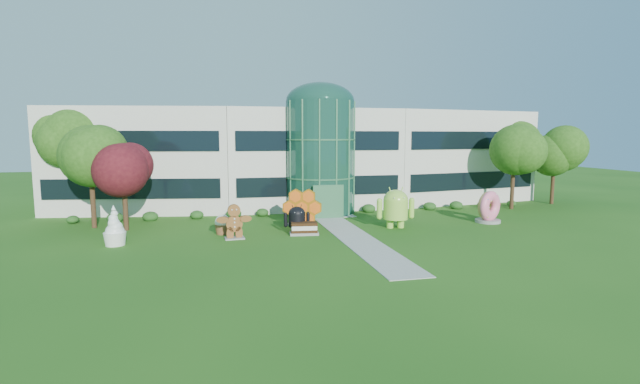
{
  "coord_description": "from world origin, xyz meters",
  "views": [
    {
      "loc": [
        -9.11,
        -27.91,
        6.84
      ],
      "look_at": [
        -1.38,
        6.0,
        2.6
      ],
      "focal_mm": 26.0,
      "sensor_mm": 36.0,
      "label": 1
    }
  ],
  "objects": [
    {
      "name": "cupcake",
      "position": [
        -8.67,
        4.59,
        0.69
      ],
      "size": [
        1.23,
        1.23,
        1.38
      ],
      "primitive_type": null,
      "rotation": [
        0.0,
        0.0,
        0.07
      ],
      "color": "white",
      "rests_on": "ground"
    },
    {
      "name": "tree_red",
      "position": [
        -15.5,
        7.5,
        3.0
      ],
      "size": [
        4.0,
        4.0,
        6.0
      ],
      "primitive_type": null,
      "color": "#3F0C14",
      "rests_on": "ground"
    },
    {
      "name": "donut",
      "position": [
        11.93,
        4.41,
        1.27
      ],
      "size": [
        2.71,
        2.11,
        2.54
      ],
      "primitive_type": null,
      "rotation": [
        0.0,
        0.0,
        0.44
      ],
      "color": "#FC5F95",
      "rests_on": "ground"
    },
    {
      "name": "ice_cream_sandwich",
      "position": [
        -3.16,
        3.13,
        0.44
      ],
      "size": [
        2.07,
        1.19,
        0.88
      ],
      "primitive_type": null,
      "rotation": [
        0.0,
        0.0,
        -0.11
      ],
      "color": "black",
      "rests_on": "ground"
    },
    {
      "name": "atrium",
      "position": [
        0.0,
        12.0,
        4.9
      ],
      "size": [
        6.0,
        6.0,
        9.8
      ],
      "primitive_type": "cylinder",
      "color": "#194738",
      "rests_on": "ground"
    },
    {
      "name": "trees_backdrop",
      "position": [
        0.0,
        13.0,
        4.2
      ],
      "size": [
        52.0,
        8.0,
        8.4
      ],
      "primitive_type": null,
      "color": "#234C13",
      "rests_on": "ground"
    },
    {
      "name": "android_green",
      "position": [
        3.93,
        3.98,
        1.69
      ],
      "size": [
        3.16,
        2.27,
        3.37
      ],
      "primitive_type": null,
      "rotation": [
        0.0,
        0.0,
        -0.1
      ],
      "color": "#9BD644",
      "rests_on": "ground"
    },
    {
      "name": "ground",
      "position": [
        0.0,
        0.0,
        0.0
      ],
      "size": [
        140.0,
        140.0,
        0.0
      ],
      "primitive_type": "plane",
      "color": "#215114",
      "rests_on": "ground"
    },
    {
      "name": "honeycomb",
      "position": [
        -2.64,
        6.62,
        1.26
      ],
      "size": [
        3.39,
        2.02,
        2.51
      ],
      "primitive_type": null,
      "rotation": [
        0.0,
        0.0,
        -0.29
      ],
      "color": "orange",
      "rests_on": "ground"
    },
    {
      "name": "android_black",
      "position": [
        -3.53,
        3.9,
        1.1
      ],
      "size": [
        1.95,
        1.32,
        2.2
      ],
      "primitive_type": null,
      "rotation": [
        0.0,
        0.0,
        -0.01
      ],
      "color": "black",
      "rests_on": "ground"
    },
    {
      "name": "gingerbread",
      "position": [
        -7.94,
        2.86,
        1.18
      ],
      "size": [
        2.64,
        1.2,
        2.37
      ],
      "primitive_type": null,
      "rotation": [
        0.0,
        0.0,
        0.08
      ],
      "color": "maroon",
      "rests_on": "ground"
    },
    {
      "name": "froyo",
      "position": [
        -15.32,
        2.66,
        1.25
      ],
      "size": [
        1.61,
        1.61,
        2.51
      ],
      "primitive_type": null,
      "rotation": [
        0.0,
        0.0,
        -0.11
      ],
      "color": "white",
      "rests_on": "ground"
    },
    {
      "name": "building",
      "position": [
        0.0,
        18.0,
        4.65
      ],
      "size": [
        46.0,
        15.0,
        9.3
      ],
      "primitive_type": null,
      "color": "beige",
      "rests_on": "ground"
    },
    {
      "name": "walkway",
      "position": [
        0.0,
        2.0,
        0.02
      ],
      "size": [
        2.4,
        20.0,
        0.04
      ],
      "primitive_type": "cube",
      "color": "#9E9E93",
      "rests_on": "ground"
    }
  ]
}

